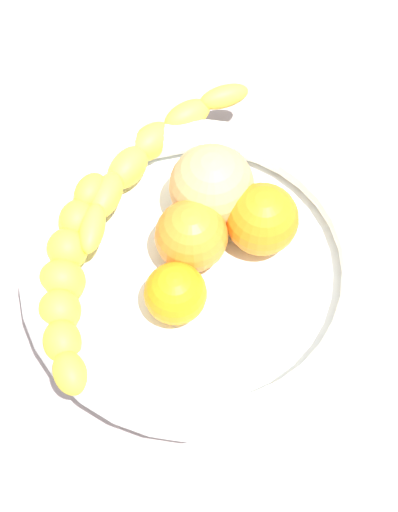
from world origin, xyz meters
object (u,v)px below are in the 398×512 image
Objects in this scene: fruit_bowl at (199,268)px; orange_mid_left at (262,219)px; orange_front at (190,236)px; peach_blush at (212,187)px; banana_draped_right at (148,155)px; banana_draped_left at (68,279)px; orange_mid_right at (175,294)px.

fruit_bowl is 4.83× the size of orange_mid_left.
peach_blush is (-3.84, 3.41, 0.62)cm from orange_front.
orange_front is 5.17cm from peach_blush.
banana_draped_right is 3.18× the size of orange_mid_left.
orange_mid_left is at bearing 34.44° from banana_draped_right.
banana_draped_left is at bearing -99.56° from fruit_bowl.
orange_mid_right is at bearing -49.54° from fruit_bowl.
fruit_bowl is 5.85× the size of orange_mid_right.
orange_front is at bearing -94.11° from orange_mid_left.
peach_blush reaches higher than orange_front.
peach_blush reaches higher than orange_mid_right.
orange_mid_left is (0.47, 6.53, 0.03)cm from orange_front.
fruit_bowl is 4.87× the size of orange_front.
orange_mid_left is at bearing 113.47° from orange_mid_right.
banana_draped_left is 10.91cm from orange_front.
orange_mid_left is 0.84× the size of peach_blush.
banana_draped_right is 14.66cm from orange_mid_right.
orange_front is 5.35cm from orange_mid_right.
orange_front is at bearing 90.66° from banana_draped_left.
fruit_bowl is at bearing 80.44° from banana_draped_left.
fruit_bowl is at bearing 4.73° from orange_front.
fruit_bowl is at bearing -76.58° from orange_mid_left.
banana_draped_right reaches higher than fruit_bowl.
peach_blush is at bearing 105.49° from banana_draped_left.
fruit_bowl is 4.08× the size of peach_blush.
banana_draped_right is 7.47cm from peach_blush.
orange_mid_right reaches higher than fruit_bowl.
orange_mid_left reaches higher than fruit_bowl.
orange_mid_left is 10.19cm from orange_mid_right.
banana_draped_left is 3.80× the size of orange_mid_right.
orange_mid_right is (2.53, -2.97, 1.81)cm from fruit_bowl.
fruit_bowl is at bearing -29.13° from peach_blush.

